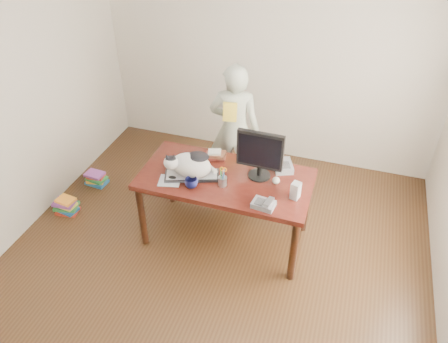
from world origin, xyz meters
TOP-DOWN VIEW (x-y plane):
  - room at (0.00, 0.00)m, footprint 4.50×4.50m
  - desk at (0.00, 0.68)m, footprint 1.60×0.80m
  - keyboard at (-0.30, 0.51)m, footprint 0.54×0.35m
  - cat at (-0.31, 0.50)m, footprint 0.48×0.35m
  - monitor at (0.29, 0.70)m, footprint 0.43×0.21m
  - pen_cup at (0.01, 0.48)m, footprint 0.09×0.09m
  - mousepad at (-0.47, 0.39)m, footprint 0.23×0.22m
  - mouse at (-0.45, 0.41)m, footprint 0.10×0.08m
  - coffee_mug at (-0.25, 0.37)m, footprint 0.16×0.16m
  - phone at (0.44, 0.31)m, footprint 0.21×0.17m
  - speaker at (0.67, 0.50)m, footprint 0.09×0.10m
  - baseball at (0.46, 0.65)m, footprint 0.07×0.07m
  - book_stack at (-0.19, 0.87)m, footprint 0.22×0.18m
  - calculator at (0.48, 0.90)m, footprint 0.24×0.27m
  - person at (-0.17, 1.45)m, footprint 0.60×0.44m
  - held_book at (-0.17, 1.28)m, footprint 0.15×0.11m
  - book_pile_a at (-1.75, 0.40)m, footprint 0.27×0.22m
  - book_pile_b at (-1.72, 0.95)m, footprint 0.26×0.20m

SIDE VIEW (x-z plane):
  - book_pile_b at x=-1.72m, z-range 0.00..0.15m
  - book_pile_a at x=-1.75m, z-range 0.00..0.18m
  - desk at x=0.00m, z-range 0.23..0.98m
  - person at x=-0.17m, z-range 0.00..1.50m
  - mousepad at x=-0.47m, z-range 0.75..0.75m
  - keyboard at x=-0.30m, z-range 0.75..0.78m
  - mouse at x=-0.45m, z-range 0.75..0.79m
  - phone at x=0.44m, z-range 0.74..0.82m
  - calculator at x=0.48m, z-range 0.75..0.82m
  - book_stack at x=-0.19m, z-range 0.75..0.82m
  - baseball at x=0.46m, z-range 0.75..0.82m
  - coffee_mug at x=-0.25m, z-range 0.75..0.84m
  - pen_cup at x=0.01m, z-range 0.70..0.91m
  - speaker at x=0.67m, z-range 0.75..0.91m
  - cat at x=-0.31m, z-range 0.75..1.03m
  - monitor at x=0.29m, z-range 0.78..1.26m
  - held_book at x=-0.17m, z-range 0.95..1.15m
  - room at x=0.00m, z-range -0.90..3.60m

